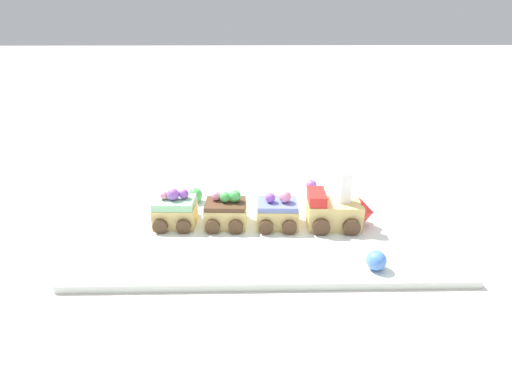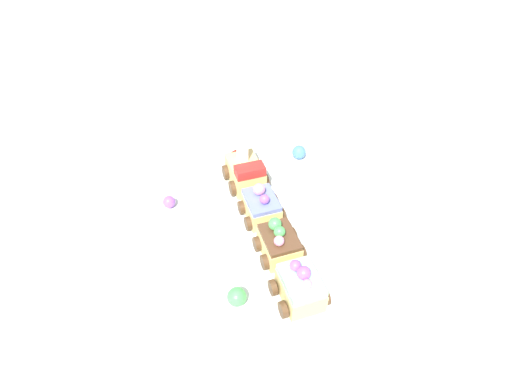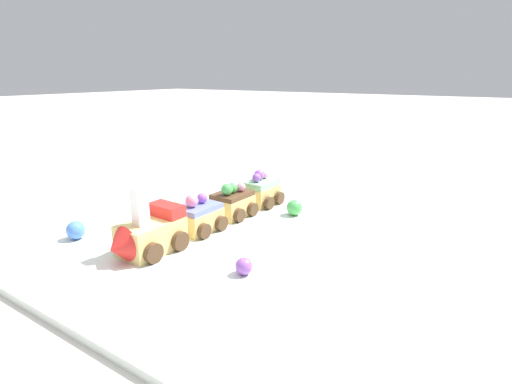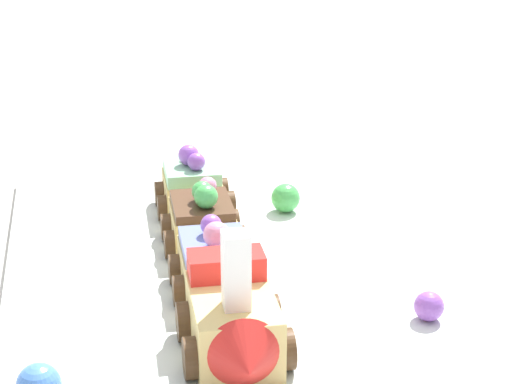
# 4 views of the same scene
# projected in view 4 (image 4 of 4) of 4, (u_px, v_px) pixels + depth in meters

# --- Properties ---
(ground_plane) EXTENTS (10.00, 10.00, 0.00)m
(ground_plane) POSITION_uv_depth(u_px,v_px,m) (259.00, 287.00, 0.75)
(ground_plane) COLOR beige
(display_board) EXTENTS (0.61, 0.44, 0.01)m
(display_board) POSITION_uv_depth(u_px,v_px,m) (259.00, 281.00, 0.75)
(display_board) COLOR silver
(display_board) RESTS_ON ground_plane
(cake_train_locomotive) EXTENTS (0.12, 0.08, 0.10)m
(cake_train_locomotive) POSITION_uv_depth(u_px,v_px,m) (235.00, 325.00, 0.61)
(cake_train_locomotive) COLOR #E5C675
(cake_train_locomotive) RESTS_ON display_board
(cake_car_blueberry) EXTENTS (0.08, 0.08, 0.07)m
(cake_car_blueberry) POSITION_uv_depth(u_px,v_px,m) (215.00, 265.00, 0.71)
(cake_car_blueberry) COLOR #E5C675
(cake_car_blueberry) RESTS_ON display_board
(cake_car_chocolate) EXTENTS (0.08, 0.08, 0.07)m
(cake_car_chocolate) POSITION_uv_depth(u_px,v_px,m) (203.00, 222.00, 0.80)
(cake_car_chocolate) COLOR #E5C675
(cake_car_chocolate) RESTS_ON display_board
(cake_car_mint) EXTENTS (0.08, 0.08, 0.07)m
(cake_car_mint) POSITION_uv_depth(u_px,v_px,m) (192.00, 187.00, 0.88)
(cake_car_mint) COLOR #E5C675
(cake_car_mint) RESTS_ON display_board
(gumball_purple) EXTENTS (0.02, 0.02, 0.02)m
(gumball_purple) POSITION_uv_depth(u_px,v_px,m) (429.00, 306.00, 0.67)
(gumball_purple) COLOR #9956C6
(gumball_purple) RESTS_ON display_board
(gumball_green) EXTENTS (0.03, 0.03, 0.03)m
(gumball_green) POSITION_uv_depth(u_px,v_px,m) (286.00, 198.00, 0.88)
(gumball_green) COLOR #4CBC56
(gumball_green) RESTS_ON display_board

